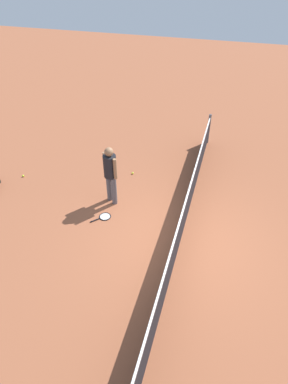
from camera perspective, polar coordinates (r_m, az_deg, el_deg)
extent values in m
plane|color=#9E5638|center=(8.14, 6.25, -8.27)|extent=(40.00, 40.00, 0.00)
cylinder|color=#4C4C51|center=(11.90, 11.09, 10.63)|extent=(0.09, 0.09, 1.07)
cube|color=black|center=(7.82, 6.47, -5.95)|extent=(10.00, 0.02, 0.91)
cube|color=white|center=(7.49, 6.73, -3.27)|extent=(10.00, 0.04, 0.06)
cylinder|color=#595960|center=(9.05, -6.03, 0.84)|extent=(0.19, 0.19, 0.85)
cylinder|color=#595960|center=(8.90, -5.17, 0.22)|extent=(0.19, 0.19, 0.85)
cylinder|color=black|center=(8.55, -5.90, 4.46)|extent=(0.47, 0.47, 0.62)
cylinder|color=#9E704C|center=(8.69, -6.78, 5.13)|extent=(0.12, 0.12, 0.58)
cylinder|color=#9E704C|center=(8.40, -5.01, 3.99)|extent=(0.12, 0.12, 0.58)
sphere|color=#9E704C|center=(8.33, -6.09, 6.90)|extent=(0.32, 0.32, 0.23)
torus|color=black|center=(8.75, -6.74, -4.22)|extent=(0.44, 0.44, 0.02)
cylinder|color=silver|center=(8.75, -6.74, -4.22)|extent=(0.38, 0.38, 0.00)
cylinder|color=black|center=(8.67, -8.43, -4.83)|extent=(0.23, 0.21, 0.03)
sphere|color=#C6E033|center=(10.77, -20.12, 2.63)|extent=(0.07, 0.07, 0.07)
sphere|color=#C6E033|center=(10.25, -1.98, 3.28)|extent=(0.07, 0.07, 0.07)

